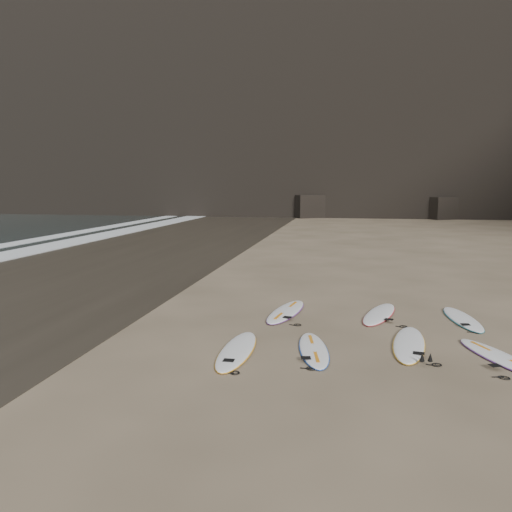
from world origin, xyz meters
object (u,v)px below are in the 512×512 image
(surfboard_3, at_px, (500,357))
(surfboard_6, at_px, (379,314))
(surfboard_7, at_px, (462,319))
(surfboard_1, at_px, (314,349))
(surfboard_5, at_px, (286,311))
(surfboard_0, at_px, (237,350))
(surfboard_2, at_px, (409,343))

(surfboard_3, bearing_deg, surfboard_6, 103.00)
(surfboard_6, bearing_deg, surfboard_7, 12.37)
(surfboard_1, distance_m, surfboard_5, 3.28)
(surfboard_3, xyz_separation_m, surfboard_7, (-0.09, 3.01, 0.00))
(surfboard_5, distance_m, surfboard_7, 4.71)
(surfboard_5, bearing_deg, surfboard_1, -62.84)
(surfboard_0, distance_m, surfboard_3, 5.46)
(surfboard_0, xyz_separation_m, surfboard_1, (1.62, 0.36, -0.01))
(surfboard_1, bearing_deg, surfboard_7, 31.14)
(surfboard_3, height_order, surfboard_5, surfboard_5)
(surfboard_2, distance_m, surfboard_7, 2.95)
(surfboard_1, bearing_deg, surfboard_2, 10.69)
(surfboard_5, bearing_deg, surfboard_2, -27.93)
(surfboard_6, bearing_deg, surfboard_2, -63.34)
(surfboard_0, bearing_deg, surfboard_6, 49.10)
(surfboard_0, height_order, surfboard_2, surfboard_2)
(surfboard_0, height_order, surfboard_1, surfboard_0)
(surfboard_5, bearing_deg, surfboard_3, -21.66)
(surfboard_3, height_order, surfboard_7, surfboard_7)
(surfboard_5, xyz_separation_m, surfboard_6, (2.57, 0.21, -0.00))
(surfboard_2, xyz_separation_m, surfboard_7, (1.65, 2.44, -0.00))
(surfboard_6, bearing_deg, surfboard_5, -159.39)
(surfboard_6, height_order, surfboard_7, surfboard_6)
(surfboard_7, bearing_deg, surfboard_3, -94.94)
(surfboard_3, bearing_deg, surfboard_5, 126.21)
(surfboard_0, xyz_separation_m, surfboard_6, (3.21, 3.70, -0.00))
(surfboard_1, xyz_separation_m, surfboard_3, (3.82, 0.20, 0.00))
(surfboard_1, bearing_deg, surfboard_0, -177.06)
(surfboard_1, bearing_deg, surfboard_3, -6.62)
(surfboard_3, bearing_deg, surfboard_7, 69.31)
(surfboard_3, height_order, surfboard_6, surfboard_6)
(surfboard_1, relative_size, surfboard_3, 0.97)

